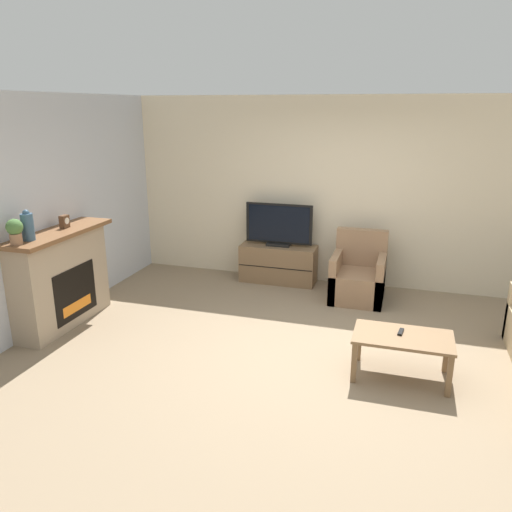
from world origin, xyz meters
name	(u,v)px	position (x,y,z in m)	size (l,w,h in m)	color
ground_plane	(311,350)	(0.00, 0.00, 0.00)	(24.00, 24.00, 0.00)	#89755B
wall_back	(345,193)	(0.00, 2.33, 1.35)	(12.00, 0.06, 2.70)	beige
wall_left	(49,211)	(-3.20, 0.00, 1.35)	(0.06, 12.00, 2.70)	silver
fireplace	(61,278)	(-2.99, -0.19, 0.59)	(0.48, 1.48, 1.17)	tan
mantel_vase_left	(28,226)	(-2.97, -0.63, 1.32)	(0.13, 0.13, 0.33)	#385670
mantel_clock	(64,222)	(-2.97, -0.04, 1.24)	(0.08, 0.11, 0.15)	brown
potted_plant	(15,230)	(-2.97, -0.82, 1.32)	(0.17, 0.17, 0.27)	#936B4C
tv_stand	(278,264)	(-0.90, 2.05, 0.28)	(1.12, 0.42, 0.56)	brown
tv	(279,226)	(-0.90, 2.05, 0.86)	(0.99, 0.18, 0.63)	black
armchair	(358,278)	(0.32, 1.71, 0.29)	(0.70, 0.76, 0.91)	#937051
coffee_table	(403,341)	(0.94, -0.29, 0.38)	(0.93, 0.54, 0.44)	brown
remote	(401,332)	(0.91, -0.23, 0.45)	(0.06, 0.15, 0.02)	black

